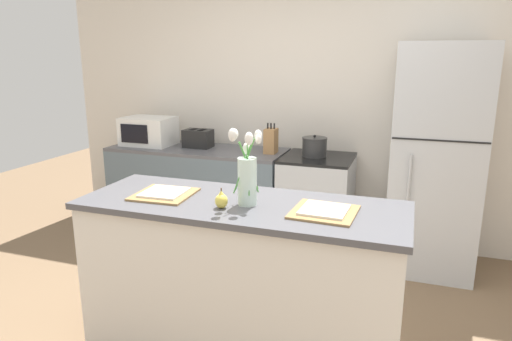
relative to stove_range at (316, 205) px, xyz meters
name	(u,v)px	position (x,y,z in m)	size (l,w,h in m)	color
back_wall	(318,98)	(-0.10, 0.40, 0.91)	(5.20, 0.08, 2.70)	silver
kitchen_island	(242,281)	(-0.10, -1.60, 0.04)	(1.80, 0.66, 0.95)	silver
back_counter	(199,192)	(-1.16, 0.00, 0.00)	(1.68, 0.60, 0.88)	slate
stove_range	(316,205)	(0.00, 0.00, 0.00)	(0.60, 0.61, 0.88)	#B2B5B7
refrigerator	(435,161)	(0.95, 0.00, 0.48)	(0.68, 0.67, 1.83)	#B7BABC
flower_vase	(247,173)	(-0.06, -1.62, 0.69)	(0.16, 0.17, 0.42)	silver
pear_figurine	(221,200)	(-0.16, -1.72, 0.56)	(0.07, 0.07, 0.11)	#E5CC4C
plate_setting_left	(164,194)	(-0.56, -1.62, 0.52)	(0.33, 0.33, 0.02)	olive
plate_setting_right	(324,211)	(0.36, -1.62, 0.52)	(0.33, 0.33, 0.02)	olive
toaster	(198,138)	(-1.16, 0.04, 0.53)	(0.28, 0.18, 0.17)	black
cooking_pot	(314,147)	(-0.04, 0.01, 0.52)	(0.22, 0.22, 0.19)	#2D2D2D
microwave	(149,131)	(-1.68, 0.00, 0.58)	(0.48, 0.37, 0.27)	white
knife_block	(271,141)	(-0.43, 0.01, 0.55)	(0.10, 0.14, 0.27)	#A37547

